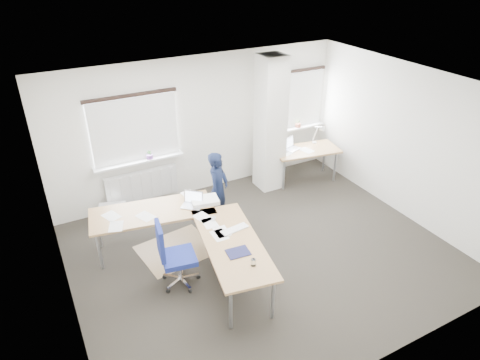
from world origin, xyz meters
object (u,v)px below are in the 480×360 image
task_chair (177,267)px  person (218,189)px  desk_main (193,227)px  desk_side (306,151)px

task_chair → person: bearing=52.7°
desk_main → task_chair: 0.68m
desk_main → desk_side: 3.54m
desk_main → person: 1.19m
task_chair → person: 1.79m
task_chair → desk_main: bearing=48.6°
desk_side → person: person is taller
task_chair → desk_side: bearing=35.9°
desk_side → task_chair: desk_side is taller
desk_side → person: bearing=-155.3°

